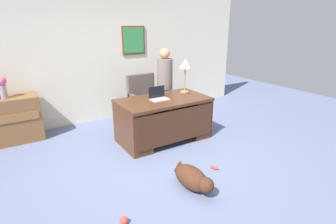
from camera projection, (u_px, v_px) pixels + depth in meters
The scene contains 11 objects.
ground_plane at pixel (172, 164), 4.19m from camera, with size 12.00×12.00×0.00m, color slate.
back_wall at pixel (108, 58), 5.84m from camera, with size 7.00×0.16×2.70m.
desk at pixel (164, 118), 4.92m from camera, with size 1.63×0.92×0.79m.
armchair at pixel (145, 103), 5.67m from camera, with size 0.60×0.59×1.06m.
person_standing at pixel (165, 86), 5.62m from camera, with size 0.32×0.32×1.60m.
dog_lying at pixel (193, 178), 3.53m from camera, with size 0.33×0.75×0.30m.
laptop at pixel (158, 96), 4.78m from camera, with size 0.32×0.22×0.23m.
desk_lamp at pixel (185, 66), 5.09m from camera, with size 0.22×0.22×0.65m.
vase_with_flowers at pixel (2, 86), 4.62m from camera, with size 0.17×0.17×0.39m.
dog_toy_ball at pixel (124, 221), 2.94m from camera, with size 0.09×0.09×0.09m, color #E53F33.
dog_toy_bone at pixel (214, 167), 4.04m from camera, with size 0.14×0.05×0.05m, color #E53F33.
Camera 1 is at (-2.03, -3.10, 2.12)m, focal length 28.69 mm.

